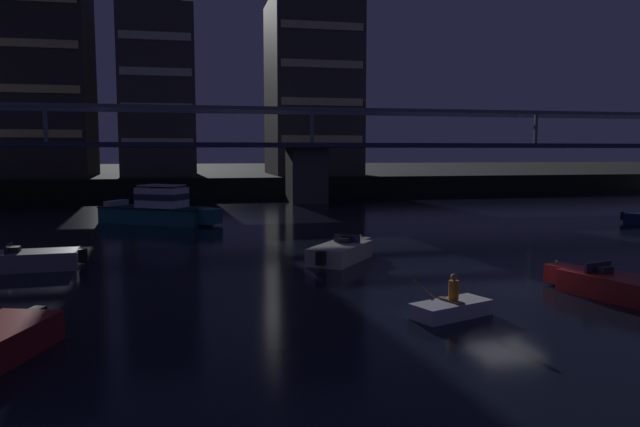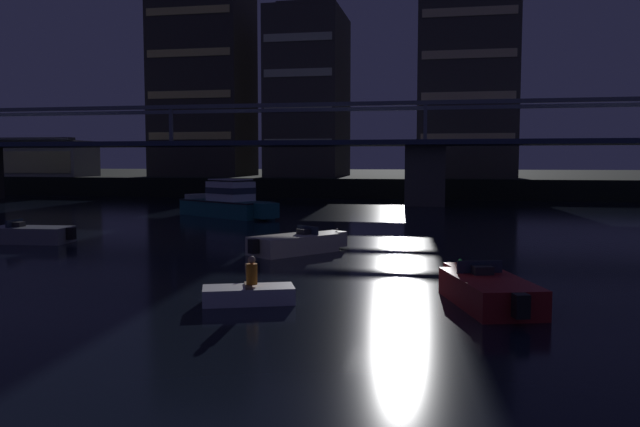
% 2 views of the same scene
% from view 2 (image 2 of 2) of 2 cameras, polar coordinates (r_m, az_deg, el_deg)
% --- Properties ---
extents(ground_plane, '(400.00, 400.00, 0.00)m').
position_cam_2_polar(ground_plane, '(20.95, 5.99, -6.53)').
color(ground_plane, black).
extents(far_riverbank, '(240.00, 80.00, 2.20)m').
position_cam_2_polar(far_riverbank, '(108.08, 10.19, 3.04)').
color(far_riverbank, black).
rests_on(far_riverbank, ground).
extents(river_bridge, '(101.46, 6.40, 9.38)m').
position_cam_2_polar(river_bridge, '(60.05, 9.44, 5.11)').
color(river_bridge, '#4C4944').
rests_on(river_bridge, ground).
extents(tower_west_low, '(11.49, 9.90, 25.41)m').
position_cam_2_polar(tower_west_low, '(84.60, -10.36, 11.86)').
color(tower_west_low, '#38332D').
rests_on(tower_west_low, far_riverbank).
extents(tower_west_tall, '(8.77, 12.04, 20.72)m').
position_cam_2_polar(tower_west_tall, '(80.82, -1.03, 10.61)').
color(tower_west_tall, '#423D38').
rests_on(tower_west_tall, far_riverbank).
extents(tower_central, '(10.78, 12.78, 22.70)m').
position_cam_2_polar(tower_central, '(77.60, 12.96, 11.47)').
color(tower_central, '#423D38').
rests_on(tower_central, far_riverbank).
extents(waterfront_pavilion, '(12.40, 7.40, 4.70)m').
position_cam_2_polar(waterfront_pavilion, '(87.33, -23.48, 4.54)').
color(waterfront_pavilion, '#B2AD9E').
rests_on(waterfront_pavilion, far_riverbank).
extents(cabin_cruiser_near_left, '(8.81, 6.66, 2.79)m').
position_cam_2_polar(cabin_cruiser_near_left, '(47.26, -8.20, 0.98)').
color(cabin_cruiser_near_left, '#196066').
rests_on(cabin_cruiser_near_left, ground).
extents(speedboat_near_center, '(4.02, 4.67, 1.16)m').
position_cam_2_polar(speedboat_near_center, '(28.43, -2.06, -2.70)').
color(speedboat_near_center, beige).
rests_on(speedboat_near_center, ground).
extents(speedboat_near_right, '(2.84, 5.17, 1.16)m').
position_cam_2_polar(speedboat_near_right, '(18.85, 14.68, -6.64)').
color(speedboat_near_right, maroon).
rests_on(speedboat_near_right, ground).
extents(speedboat_mid_right, '(5.23, 2.08, 1.16)m').
position_cam_2_polar(speedboat_mid_right, '(35.14, -24.76, -1.71)').
color(speedboat_mid_right, gray).
rests_on(speedboat_mid_right, ground).
extents(dinghy_with_paddler, '(2.82, 2.67, 1.36)m').
position_cam_2_polar(dinghy_with_paddler, '(18.57, -6.40, -7.12)').
color(dinghy_with_paddler, silver).
rests_on(dinghy_with_paddler, ground).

